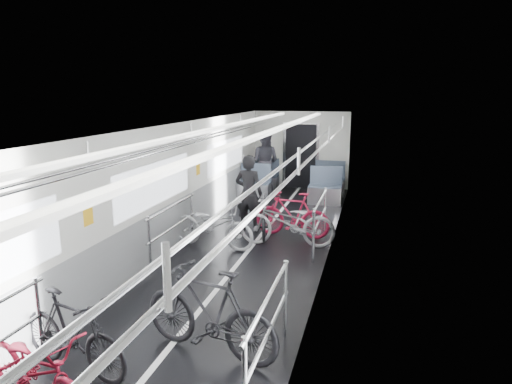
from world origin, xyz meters
TOP-DOWN VIEW (x-y plane):
  - car_shell at (0.00, 1.78)m, footprint 3.02×14.01m
  - bike_left_near at (-0.74, -4.00)m, footprint 1.67×1.03m
  - bike_left_mid at (-0.78, -3.40)m, footprint 1.61×0.81m
  - bike_left_far at (-0.72, 0.83)m, footprint 1.81×0.86m
  - bike_right_near at (0.51, -2.70)m, footprint 1.86×0.92m
  - bike_right_mid at (0.66, 1.27)m, footprint 1.93×0.79m
  - bike_right_far at (0.65, 1.89)m, footprint 1.65×0.63m
  - bike_aisle at (0.05, 1.99)m, footprint 1.01×1.92m
  - person_standing at (-0.35, 2.09)m, footprint 0.63×0.43m
  - person_seated at (-0.95, 6.02)m, footprint 0.99×0.82m

SIDE VIEW (x-z plane):
  - bike_left_near at x=-0.74m, z-range 0.00..0.83m
  - bike_left_far at x=-0.72m, z-range 0.00..0.91m
  - bike_left_mid at x=-0.78m, z-range 0.00..0.93m
  - bike_aisle at x=0.05m, z-range 0.00..0.96m
  - bike_right_far at x=0.65m, z-range 0.00..0.96m
  - bike_right_mid at x=0.66m, z-range 0.00..0.99m
  - bike_right_near at x=0.51m, z-range 0.00..1.08m
  - person_standing at x=-0.35m, z-range 0.00..1.68m
  - person_seated at x=-0.95m, z-range 0.00..1.87m
  - car_shell at x=0.00m, z-range -0.08..2.33m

